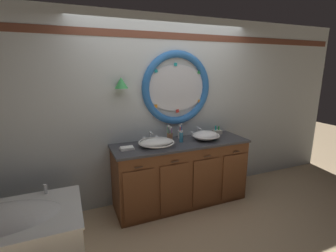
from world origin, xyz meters
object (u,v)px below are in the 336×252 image
(toothbrush_holder_right, at_px, (180,134))
(folded_hand_towel, at_px, (127,148))
(toothbrush_holder_left, at_px, (170,136))
(toiletry_basket, at_px, (217,132))
(sink_basin_left, at_px, (156,142))
(soap_dispenser, at_px, (181,137))
(sink_basin_right, at_px, (206,135))

(toothbrush_holder_right, relative_size, folded_hand_towel, 1.26)
(toothbrush_holder_left, xyz_separation_m, toiletry_basket, (0.82, 0.06, -0.03))
(toothbrush_holder_left, bearing_deg, sink_basin_left, -148.51)
(sink_basin_left, distance_m, toiletry_basket, 1.11)
(toothbrush_holder_right, xyz_separation_m, toiletry_basket, (0.63, -0.01, -0.03))
(toothbrush_holder_right, bearing_deg, sink_basin_left, -153.46)
(toothbrush_holder_left, bearing_deg, soap_dispenser, -45.70)
(sink_basin_right, bearing_deg, soap_dispenser, 173.51)
(sink_basin_right, height_order, toiletry_basket, toiletry_basket)
(sink_basin_left, height_order, toothbrush_holder_left, toothbrush_holder_left)
(sink_basin_left, xyz_separation_m, toothbrush_holder_right, (0.45, 0.23, 0.01))
(sink_basin_right, bearing_deg, folded_hand_towel, 179.20)
(sink_basin_left, relative_size, toothbrush_holder_right, 2.18)
(toothbrush_holder_right, height_order, folded_hand_towel, toothbrush_holder_right)
(toothbrush_holder_right, height_order, soap_dispenser, toothbrush_holder_right)
(soap_dispenser, bearing_deg, sink_basin_left, -173.74)
(sink_basin_left, distance_m, folded_hand_towel, 0.39)
(sink_basin_right, relative_size, toiletry_basket, 3.05)
(toothbrush_holder_left, relative_size, toiletry_basket, 1.71)
(toothbrush_holder_right, distance_m, soap_dispenser, 0.20)
(soap_dispenser, relative_size, folded_hand_towel, 0.94)
(toothbrush_holder_left, distance_m, soap_dispenser, 0.17)
(sink_basin_left, relative_size, toiletry_basket, 3.68)
(toothbrush_holder_right, bearing_deg, soap_dispenser, -111.45)
(toothbrush_holder_right, distance_m, folded_hand_towel, 0.87)
(soap_dispenser, bearing_deg, toiletry_basket, 14.14)
(sink_basin_right, relative_size, folded_hand_towel, 2.27)
(folded_hand_towel, distance_m, toiletry_basket, 1.48)
(toothbrush_holder_right, distance_m, toiletry_basket, 0.63)
(sink_basin_left, relative_size, sink_basin_right, 1.21)
(sink_basin_right, distance_m, toothbrush_holder_right, 0.37)
(sink_basin_right, bearing_deg, toothbrush_holder_left, 161.54)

